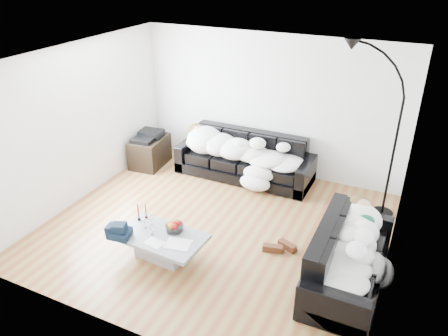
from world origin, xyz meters
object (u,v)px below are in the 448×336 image
at_px(wine_glass_b, 145,223).
at_px(wine_glass_c, 152,230).
at_px(wine_glass_a, 152,221).
at_px(av_cabinet, 150,151).
at_px(sofa_back, 244,157).
at_px(candle_left, 138,212).
at_px(sofa_right, 350,255).
at_px(candle_right, 146,211).
at_px(sleeper_back, 244,147).
at_px(fruit_bowl, 174,226).
at_px(coffee_table, 161,246).
at_px(sleeper_right, 352,241).
at_px(shoes, 279,247).
at_px(floor_lamp, 395,146).

bearing_deg(wine_glass_b, wine_glass_c, -27.29).
distance_m(wine_glass_a, av_cabinet, 2.72).
distance_m(sofa_back, candle_left, 2.57).
relative_size(sofa_right, candle_right, 8.78).
relative_size(sofa_back, sleeper_back, 1.18).
xyz_separation_m(sleeper_back, candle_right, (-0.53, -2.37, -0.17)).
relative_size(sleeper_back, fruit_bowl, 8.55).
relative_size(wine_glass_b, candle_left, 0.58).
height_order(wine_glass_b, wine_glass_c, wine_glass_c).
bearing_deg(wine_glass_c, sofa_right, 14.35).
relative_size(coffee_table, candle_left, 4.63).
height_order(fruit_bowl, candle_right, candle_right).
relative_size(sleeper_right, shoes, 3.54).
distance_m(sofa_back, wine_glass_a, 2.57).
bearing_deg(fruit_bowl, floor_lamp, 42.35).
bearing_deg(shoes, coffee_table, -151.31).
xyz_separation_m(sofa_back, candle_left, (-0.59, -2.50, 0.07)).
bearing_deg(floor_lamp, candle_left, -154.24).
distance_m(candle_left, shoes, 2.09).
bearing_deg(candle_left, wine_glass_b, -32.20).
bearing_deg(fruit_bowl, candle_left, 179.44).
xyz_separation_m(wine_glass_c, candle_right, (-0.31, 0.31, 0.03)).
distance_m(sleeper_back, wine_glass_c, 2.69).
xyz_separation_m(wine_glass_a, av_cabinet, (-1.56, 2.23, -0.16)).
height_order(sofa_back, fruit_bowl, sofa_back).
bearing_deg(wine_glass_b, sofa_back, 81.54).
relative_size(wine_glass_a, av_cabinet, 0.21).
bearing_deg(wine_glass_c, coffee_table, 16.88).
xyz_separation_m(coffee_table, floor_lamp, (2.65, 2.48, 1.02)).
xyz_separation_m(sofa_right, candle_right, (-2.87, -0.35, 0.07)).
relative_size(candle_left, shoes, 0.56).
bearing_deg(sofa_right, candle_right, 96.90).
bearing_deg(coffee_table, floor_lamp, 43.20).
relative_size(sofa_back, floor_lamp, 1.05).
height_order(sofa_right, candle_left, sofa_right).
xyz_separation_m(wine_glass_a, shoes, (1.68, 0.70, -0.39)).
xyz_separation_m(sofa_back, floor_lamp, (2.54, -0.21, 0.79)).
xyz_separation_m(sleeper_back, candle_left, (-0.59, -2.45, -0.15)).
height_order(sleeper_back, wine_glass_c, sleeper_back).
relative_size(sleeper_right, wine_glass_b, 10.95).
relative_size(coffee_table, wine_glass_b, 7.97).
relative_size(sofa_right, sleeper_right, 1.17).
xyz_separation_m(fruit_bowl, shoes, (1.33, 0.66, -0.38)).
bearing_deg(sofa_back, sleeper_right, -41.50).
relative_size(shoes, av_cabinet, 0.58).
bearing_deg(candle_right, sofa_back, 77.70).
xyz_separation_m(wine_glass_b, shoes, (1.73, 0.78, -0.38)).
relative_size(candle_right, shoes, 0.47).
relative_size(sofa_right, floor_lamp, 0.82).
xyz_separation_m(coffee_table, av_cabinet, (-1.79, 2.37, 0.10)).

